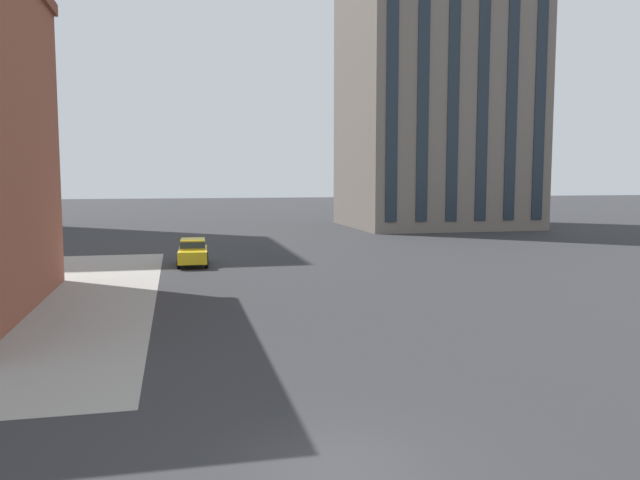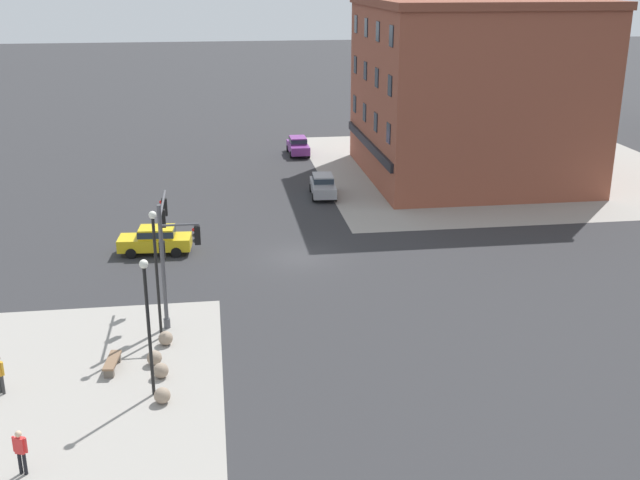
{
  "view_description": "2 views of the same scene",
  "coord_description": "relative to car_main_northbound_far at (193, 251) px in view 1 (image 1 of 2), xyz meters",
  "views": [
    {
      "loc": [
        -2.98,
        -11.38,
        5.6
      ],
      "look_at": [
        1.28,
        7.43,
        3.68
      ],
      "focal_mm": 35.59,
      "sensor_mm": 36.0,
      "label": 1
    },
    {
      "loc": [
        43.96,
        -4.98,
        16.43
      ],
      "look_at": [
        6.74,
        0.29,
        3.41
      ],
      "focal_mm": 43.35,
      "sensor_mm": 36.0,
      "label": 2
    }
  ],
  "objects": [
    {
      "name": "car_main_northbound_far",
      "position": [
        0.0,
        0.0,
        0.0
      ],
      "size": [
        2.03,
        4.47,
        1.68
      ],
      "color": "gold",
      "rests_on": "ground"
    },
    {
      "name": "ground_plane",
      "position": [
        2.04,
        -29.36,
        -0.92
      ],
      "size": [
        320.0,
        320.0,
        0.0
      ],
      "primitive_type": "plane",
      "color": "#2D2D30"
    }
  ]
}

